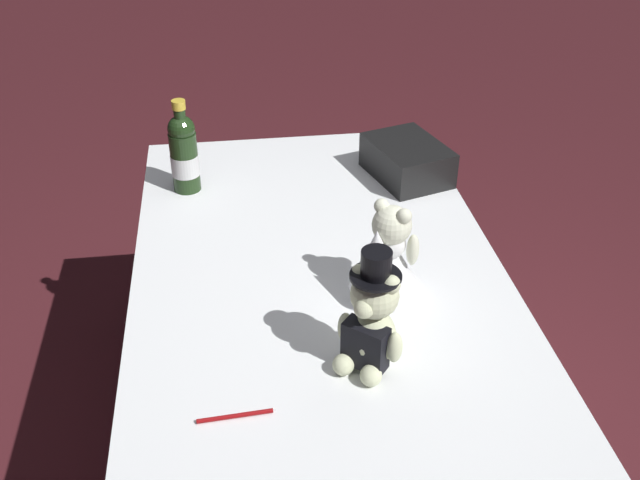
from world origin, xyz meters
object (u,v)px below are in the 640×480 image
object	(u,v)px
teddy_bear_groom	(372,322)
champagne_bottle	(184,152)
teddy_bear_bride	(386,258)
signing_pen	(238,416)
gift_case_black	(407,160)

from	to	relation	value
teddy_bear_groom	champagne_bottle	distance (m)	0.90
teddy_bear_groom	teddy_bear_bride	distance (m)	0.25
teddy_bear_bride	signing_pen	world-z (taller)	teddy_bear_bride
gift_case_black	signing_pen	bearing A→B (deg)	-30.91
teddy_bear_groom	teddy_bear_bride	world-z (taller)	teddy_bear_groom
teddy_bear_groom	teddy_bear_bride	size ratio (longest dim) A/B	1.17
champagne_bottle	signing_pen	distance (m)	0.94
champagne_bottle	signing_pen	size ratio (longest dim) A/B	1.80
teddy_bear_bride	signing_pen	size ratio (longest dim) A/B	1.55
champagne_bottle	teddy_bear_bride	bearing A→B (deg)	38.95
champagne_bottle	teddy_bear_groom	bearing A→B (deg)	25.42
signing_pen	champagne_bottle	bearing A→B (deg)	-173.40
signing_pen	gift_case_black	distance (m)	1.07
teddy_bear_bride	champagne_bottle	xyz separation A→B (m)	(-0.58, -0.47, 0.02)
teddy_bear_bride	gift_case_black	xyz separation A→B (m)	(-0.57, 0.19, -0.05)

